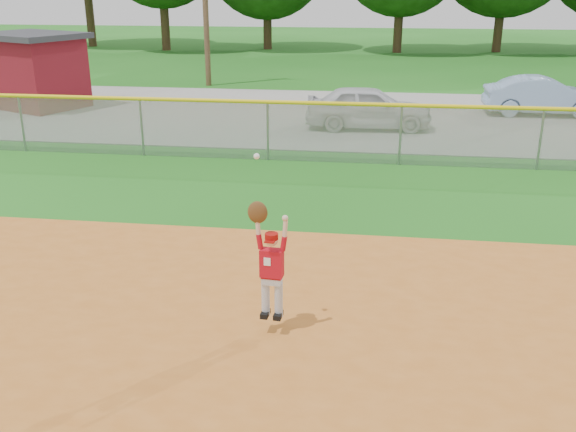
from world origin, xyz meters
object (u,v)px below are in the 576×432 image
object	(u,v)px
car_white_a	(368,107)
car_blue	(543,96)
ballplayer	(270,261)
utility_shed	(34,70)

from	to	relation	value
car_white_a	car_blue	xyz separation A→B (m)	(5.85, 2.93, -0.02)
car_blue	ballplayer	distance (m)	16.97
car_blue	utility_shed	size ratio (longest dim) A/B	0.90
car_white_a	utility_shed	distance (m)	12.14
car_white_a	ballplayer	world-z (taller)	ballplayer
car_white_a	car_blue	bearing A→B (deg)	-66.66
car_white_a	car_blue	size ratio (longest dim) A/B	0.99
utility_shed	ballplayer	xyz separation A→B (m)	(10.95, -14.58, -0.30)
car_blue	utility_shed	bearing A→B (deg)	92.94
car_white_a	ballplayer	distance (m)	12.63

